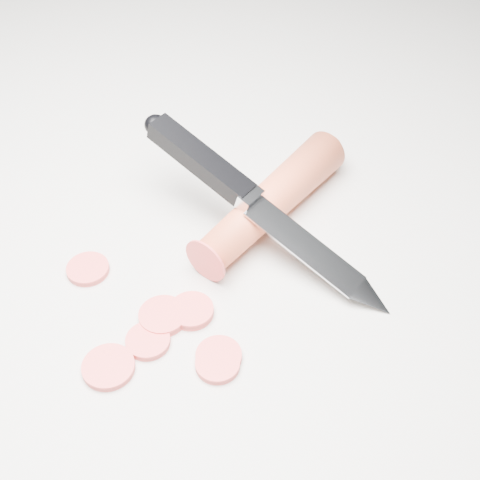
# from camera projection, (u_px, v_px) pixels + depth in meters

# --- Properties ---
(ground) EXTENTS (2.40, 2.40, 0.00)m
(ground) POSITION_uv_depth(u_px,v_px,m) (193.00, 274.00, 0.56)
(ground) COLOR beige
(ground) RESTS_ON ground
(carrot) EXTENTS (0.12, 0.18, 0.04)m
(carrot) POSITION_uv_depth(u_px,v_px,m) (271.00, 201.00, 0.60)
(carrot) COLOR #E14E2A
(carrot) RESTS_ON ground
(carrot_slice_0) EXTENTS (0.04, 0.04, 0.01)m
(carrot_slice_0) POSITION_uv_depth(u_px,v_px,m) (108.00, 367.00, 0.50)
(carrot_slice_0) COLOR #F33F3E
(carrot_slice_0) RESTS_ON ground
(carrot_slice_1) EXTENTS (0.04, 0.04, 0.01)m
(carrot_slice_1) POSITION_uv_depth(u_px,v_px,m) (163.00, 316.00, 0.53)
(carrot_slice_1) COLOR #F33F3E
(carrot_slice_1) RESTS_ON ground
(carrot_slice_2) EXTENTS (0.03, 0.03, 0.01)m
(carrot_slice_2) POSITION_uv_depth(u_px,v_px,m) (218.00, 364.00, 0.50)
(carrot_slice_2) COLOR #F33F3E
(carrot_slice_2) RESTS_ON ground
(carrot_slice_3) EXTENTS (0.03, 0.03, 0.01)m
(carrot_slice_3) POSITION_uv_depth(u_px,v_px,m) (219.00, 356.00, 0.50)
(carrot_slice_3) COLOR #F33F3E
(carrot_slice_3) RESTS_ON ground
(carrot_slice_4) EXTENTS (0.04, 0.04, 0.01)m
(carrot_slice_4) POSITION_uv_depth(u_px,v_px,m) (191.00, 311.00, 0.53)
(carrot_slice_4) COLOR #F33F3E
(carrot_slice_4) RESTS_ON ground
(carrot_slice_5) EXTENTS (0.04, 0.04, 0.01)m
(carrot_slice_5) POSITION_uv_depth(u_px,v_px,m) (88.00, 269.00, 0.56)
(carrot_slice_5) COLOR #F33F3E
(carrot_slice_5) RESTS_ON ground
(carrot_slice_6) EXTENTS (0.03, 0.03, 0.01)m
(carrot_slice_6) POSITION_uv_depth(u_px,v_px,m) (148.00, 341.00, 0.51)
(carrot_slice_6) COLOR #F33F3E
(carrot_slice_6) RESTS_ON ground
(kitchen_knife) EXTENTS (0.24, 0.15, 0.08)m
(kitchen_knife) POSITION_uv_depth(u_px,v_px,m) (264.00, 207.00, 0.56)
(kitchen_knife) COLOR #B5B7BC
(kitchen_knife) RESTS_ON ground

